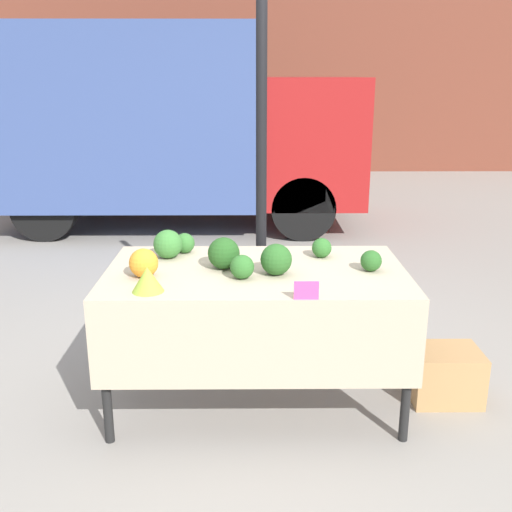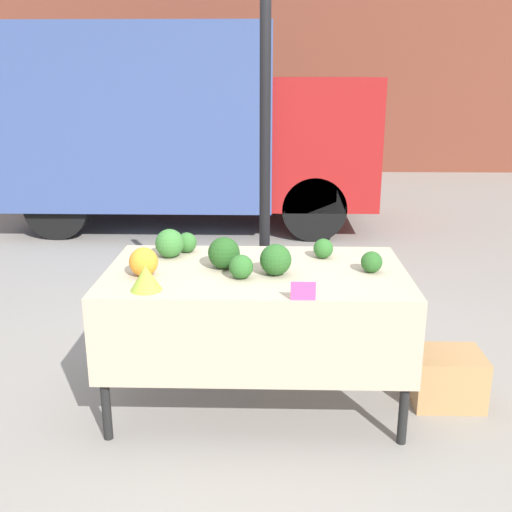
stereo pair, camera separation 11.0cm
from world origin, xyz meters
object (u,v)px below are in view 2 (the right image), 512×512
object	(u,v)px
produce_crate	(447,378)
price_sign	(303,291)
parked_truck	(180,122)
orange_cauliflower	(144,262)

from	to	relation	value
produce_crate	price_sign	bearing A→B (deg)	-151.71
parked_truck	price_sign	xyz separation A→B (m)	(1.33, -5.01, -0.43)
orange_cauliflower	produce_crate	distance (m)	1.89
parked_truck	produce_crate	world-z (taller)	parked_truck
parked_truck	orange_cauliflower	size ratio (longest dim) A/B	28.62
price_sign	produce_crate	distance (m)	1.23
produce_crate	parked_truck	bearing A→B (deg)	116.06
parked_truck	orange_cauliflower	distance (m)	4.70
produce_crate	orange_cauliflower	bearing A→B (deg)	-175.74
parked_truck	produce_crate	bearing A→B (deg)	-63.94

